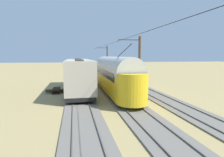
{
  "coord_description": "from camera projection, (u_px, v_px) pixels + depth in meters",
  "views": [
    {
      "loc": [
        4.68,
        24.25,
        4.38
      ],
      "look_at": [
        0.57,
        3.88,
        1.92
      ],
      "focal_mm": 30.47,
      "sensor_mm": 36.0,
      "label": 1
    }
  ],
  "objects": [
    {
      "name": "ground_plane",
      "position": [
        110.0,
        89.0,
        25.04
      ],
      "size": [
        220.0,
        220.0,
        0.0
      ],
      "primitive_type": "plane",
      "color": "#9E8956"
    },
    {
      "name": "track_streetcar_siding",
      "position": [
        139.0,
        88.0,
        26.15
      ],
      "size": [
        2.8,
        80.0,
        0.18
      ],
      "color": "#666059",
      "rests_on": "ground"
    },
    {
      "name": "track_adjacent_siding",
      "position": [
        110.0,
        89.0,
        25.34
      ],
      "size": [
        2.8,
        80.0,
        0.18
      ],
      "color": "#666059",
      "rests_on": "ground"
    },
    {
      "name": "track_third_siding",
      "position": [
        79.0,
        90.0,
        24.53
      ],
      "size": [
        2.8,
        80.0,
        0.18
      ],
      "color": "#666059",
      "rests_on": "ground"
    },
    {
      "name": "vintage_streetcar",
      "position": [
        114.0,
        74.0,
        22.87
      ],
      "size": [
        2.65,
        17.71,
        5.23
      ],
      "color": "gold",
      "rests_on": "ground"
    },
    {
      "name": "boxcar_adjacent",
      "position": [
        79.0,
        74.0,
        23.4
      ],
      "size": [
        2.96,
        14.32,
        3.85
      ],
      "color": "#B2A893",
      "rests_on": "ground"
    },
    {
      "name": "catenary_pole_foreground",
      "position": [
        107.0,
        61.0,
        40.77
      ],
      "size": [
        2.63,
        0.28,
        6.51
      ],
      "color": "#423323",
      "rests_on": "ground"
    },
    {
      "name": "catenary_pole_mid_near",
      "position": [
        139.0,
        65.0,
        20.86
      ],
      "size": [
        2.63,
        0.28,
        6.51
      ],
      "color": "#423323",
      "rests_on": "ground"
    },
    {
      "name": "overhead_wire_run",
      "position": [
        157.0,
        28.0,
        10.84
      ],
      "size": [
        2.42,
        65.35,
        0.18
      ],
      "color": "black",
      "rests_on": "ground"
    },
    {
      "name": "spare_tie_stack",
      "position": [
        56.0,
        90.0,
        22.82
      ],
      "size": [
        2.4,
        2.4,
        0.54
      ],
      "color": "#2D2316",
      "rests_on": "ground"
    }
  ]
}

